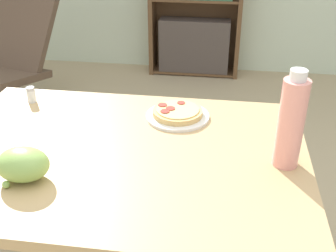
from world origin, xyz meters
TOP-DOWN VIEW (x-y plane):
  - dining_table at (-0.05, -0.09)m, footprint 1.17×0.83m
  - pizza_on_plate at (0.10, 0.16)m, footprint 0.23×0.23m
  - grape_bunch at (-0.28, -0.27)m, footprint 0.15×0.12m
  - drink_bottle at (0.45, -0.09)m, footprint 0.08×0.08m
  - salt_shaker at (-0.47, 0.21)m, footprint 0.03×0.03m
  - lounge_chair_near at (-1.28, 1.46)m, footprint 0.71×0.87m
  - bookshelf at (-0.03, 2.48)m, footprint 0.79×0.24m

SIDE VIEW (x-z plane):
  - lounge_chair_near at x=-1.28m, z-range -0.15..0.73m
  - bookshelf at x=-0.03m, z-range -0.05..1.28m
  - dining_table at x=-0.05m, z-range 0.27..1.01m
  - pizza_on_plate at x=0.10m, z-range 0.73..0.77m
  - salt_shaker at x=-0.47m, z-range 0.74..0.80m
  - grape_bunch at x=-0.28m, z-range 0.74..0.83m
  - drink_bottle at x=0.45m, z-range 0.73..1.03m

